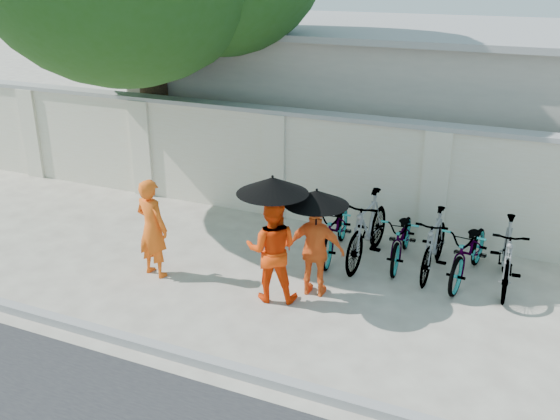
% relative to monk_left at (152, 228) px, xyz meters
% --- Properties ---
extents(ground, '(80.00, 80.00, 0.00)m').
position_rel_monk_left_xyz_m(ground, '(1.70, -0.08, -0.79)').
color(ground, beige).
extents(kerb, '(40.00, 0.16, 0.12)m').
position_rel_monk_left_xyz_m(kerb, '(1.70, -1.78, -0.73)').
color(kerb, gray).
rests_on(kerb, ground).
extents(compound_wall, '(20.00, 0.30, 2.00)m').
position_rel_monk_left_xyz_m(compound_wall, '(2.70, 3.12, 0.21)').
color(compound_wall, beige).
rests_on(compound_wall, ground).
extents(building_behind, '(14.00, 6.00, 3.20)m').
position_rel_monk_left_xyz_m(building_behind, '(3.70, 6.92, 0.81)').
color(building_behind, '#B4AC9E').
rests_on(building_behind, ground).
extents(monk_left, '(0.64, 0.48, 1.57)m').
position_rel_monk_left_xyz_m(monk_left, '(0.00, 0.00, 0.00)').
color(monk_left, '#FF5E14').
rests_on(monk_left, ground).
extents(monk_center, '(0.89, 0.78, 1.55)m').
position_rel_monk_left_xyz_m(monk_center, '(1.99, 0.06, -0.01)').
color(monk_center, '#FF3F08').
rests_on(monk_center, ground).
extents(parasol_center, '(0.99, 0.99, 1.01)m').
position_rel_monk_left_xyz_m(parasol_center, '(2.04, -0.02, 0.99)').
color(parasol_center, black).
rests_on(parasol_center, ground).
extents(monk_right, '(0.86, 0.43, 1.43)m').
position_rel_monk_left_xyz_m(monk_right, '(2.52, 0.44, -0.07)').
color(monk_right, orange).
rests_on(monk_right, ground).
extents(parasol_right, '(0.91, 0.91, 0.85)m').
position_rel_monk_left_xyz_m(parasol_right, '(2.54, 0.36, 0.77)').
color(parasol_right, black).
rests_on(parasol_right, ground).
extents(bike_0, '(0.85, 1.87, 0.95)m').
position_rel_monk_left_xyz_m(bike_0, '(2.35, 1.84, -0.31)').
color(bike_0, '#8789A3').
rests_on(bike_0, ground).
extents(bike_1, '(0.62, 1.94, 1.15)m').
position_rel_monk_left_xyz_m(bike_1, '(2.89, 1.81, -0.21)').
color(bike_1, '#8789A3').
rests_on(bike_1, ground).
extents(bike_2, '(0.71, 1.71, 0.88)m').
position_rel_monk_left_xyz_m(bike_2, '(3.43, 2.00, -0.35)').
color(bike_2, '#8789A3').
rests_on(bike_2, ground).
extents(bike_3, '(0.50, 1.69, 1.01)m').
position_rel_monk_left_xyz_m(bike_3, '(3.96, 1.82, -0.28)').
color(bike_3, '#8789A3').
rests_on(bike_3, ground).
extents(bike_4, '(0.85, 1.88, 0.95)m').
position_rel_monk_left_xyz_m(bike_4, '(4.50, 1.83, -0.31)').
color(bike_4, '#8789A3').
rests_on(bike_4, ground).
extents(bike_5, '(0.65, 1.79, 1.05)m').
position_rel_monk_left_xyz_m(bike_5, '(5.04, 1.81, -0.26)').
color(bike_5, '#8789A3').
rests_on(bike_5, ground).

